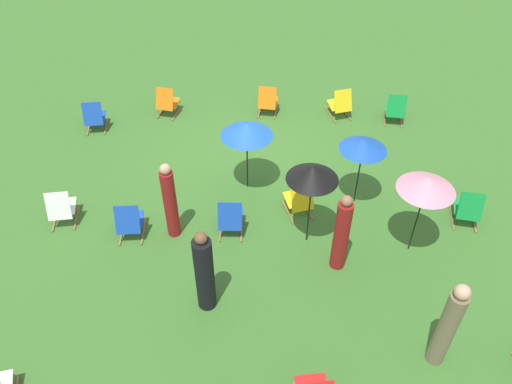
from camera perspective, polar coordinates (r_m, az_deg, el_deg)
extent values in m
plane|color=#386B28|center=(11.76, -0.28, 2.00)|extent=(40.00, 40.00, 0.00)
cube|color=olive|center=(14.00, 2.28, 9.15)|extent=(0.19, 0.75, 0.04)
cube|color=olive|center=(14.05, 0.48, 9.31)|extent=(0.19, 0.75, 0.04)
cube|color=orange|center=(13.98, 1.46, 10.32)|extent=(0.56, 0.52, 0.13)
cube|color=orange|center=(13.58, 1.29, 10.70)|extent=(0.52, 0.34, 0.57)
cylinder|color=olive|center=(14.18, 1.57, 10.48)|extent=(0.44, 0.12, 0.03)
cube|color=olive|center=(14.10, -9.03, 8.89)|extent=(0.24, 0.74, 0.04)
cube|color=olive|center=(14.25, -10.70, 9.06)|extent=(0.24, 0.74, 0.04)
cube|color=orange|center=(14.12, -9.84, 10.05)|extent=(0.58, 0.55, 0.13)
cube|color=orange|center=(13.75, -10.42, 10.41)|extent=(0.53, 0.37, 0.57)
cylinder|color=olive|center=(14.31, -9.52, 10.22)|extent=(0.43, 0.15, 0.03)
cube|color=olive|center=(11.55, 23.63, -2.98)|extent=(0.22, 0.75, 0.04)
cube|color=olive|center=(11.44, 21.52, -2.72)|extent=(0.22, 0.75, 0.04)
cube|color=#148C38|center=(11.41, 22.85, -1.60)|extent=(0.57, 0.54, 0.13)
cube|color=#148C38|center=(11.01, 23.38, -1.56)|extent=(0.53, 0.36, 0.57)
cylinder|color=olive|center=(11.60, 22.66, -1.20)|extent=(0.43, 0.13, 0.03)
cube|color=olive|center=(11.32, -19.82, -2.74)|extent=(0.10, 0.76, 0.04)
cube|color=olive|center=(11.43, -21.96, -2.90)|extent=(0.10, 0.76, 0.04)
cube|color=white|center=(11.28, -21.12, -1.55)|extent=(0.51, 0.47, 0.13)
cube|color=white|center=(10.89, -21.70, -1.52)|extent=(0.50, 0.29, 0.57)
cylinder|color=olive|center=(11.47, -20.89, -1.14)|extent=(0.44, 0.06, 0.03)
cube|color=olive|center=(13.96, -16.79, 7.18)|extent=(0.09, 0.76, 0.04)
cube|color=olive|center=(14.05, -18.56, 6.99)|extent=(0.09, 0.76, 0.04)
cube|color=#1947B7|center=(13.95, -17.84, 8.17)|extent=(0.51, 0.47, 0.13)
cube|color=#1947B7|center=(13.56, -18.23, 8.47)|extent=(0.50, 0.28, 0.57)
cylinder|color=olive|center=(14.16, -17.69, 8.37)|extent=(0.44, 0.06, 0.03)
cube|color=olive|center=(10.41, -1.63, -4.22)|extent=(0.09, 0.76, 0.04)
cube|color=olive|center=(10.44, -4.05, -4.17)|extent=(0.09, 0.76, 0.04)
cube|color=#1947B7|center=(10.32, -2.85, -2.81)|extent=(0.51, 0.47, 0.13)
cube|color=#1947B7|center=(9.91, -3.02, -2.85)|extent=(0.50, 0.28, 0.57)
cylinder|color=olive|center=(10.51, -2.77, -2.33)|extent=(0.44, 0.06, 0.03)
cylinder|color=olive|center=(8.23, 6.10, -20.52)|extent=(0.44, 0.06, 0.03)
cube|color=olive|center=(14.15, 10.20, 8.88)|extent=(0.20, 0.75, 0.04)
cube|color=olive|center=(13.99, 8.54, 8.67)|extent=(0.20, 0.75, 0.04)
cube|color=yellow|center=(14.01, 9.33, 9.86)|extent=(0.56, 0.53, 0.13)
cube|color=yellow|center=(13.64, 9.95, 10.22)|extent=(0.52, 0.35, 0.57)
cylinder|color=olive|center=(14.20, 8.99, 10.03)|extent=(0.44, 0.12, 0.03)
cube|color=olive|center=(10.61, -12.75, -4.41)|extent=(0.05, 0.76, 0.04)
cube|color=olive|center=(10.70, -15.08, -4.47)|extent=(0.05, 0.76, 0.04)
cube|color=#1947B7|center=(10.55, -14.07, -3.09)|extent=(0.49, 0.44, 0.13)
cube|color=#1947B7|center=(10.15, -14.53, -3.13)|extent=(0.48, 0.25, 0.57)
cylinder|color=olive|center=(10.74, -13.88, -2.62)|extent=(0.44, 0.03, 0.03)
cube|color=olive|center=(14.19, 16.26, 7.90)|extent=(0.19, 0.75, 0.04)
cube|color=olive|center=(14.13, 14.49, 8.12)|extent=(0.19, 0.75, 0.04)
cube|color=#148C38|center=(14.12, 15.54, 9.09)|extent=(0.56, 0.52, 0.13)
cube|color=#148C38|center=(13.72, 15.81, 9.42)|extent=(0.52, 0.34, 0.57)
cylinder|color=olive|center=(14.32, 15.45, 9.27)|extent=(0.44, 0.12, 0.03)
cube|color=olive|center=(10.92, 5.83, -1.84)|extent=(0.23, 0.74, 0.04)
cube|color=olive|center=(10.79, 3.66, -2.31)|extent=(0.23, 0.74, 0.04)
cube|color=yellow|center=(10.75, 4.63, -0.75)|extent=(0.57, 0.54, 0.13)
cube|color=yellow|center=(10.36, 5.30, -0.65)|extent=(0.53, 0.36, 0.57)
cylinder|color=olive|center=(10.93, 4.24, -0.35)|extent=(0.43, 0.14, 0.03)
cylinder|color=black|center=(9.88, 18.03, -2.61)|extent=(0.03, 0.03, 1.81)
cone|color=pink|center=(9.38, 19.02, 0.91)|extent=(1.06, 1.06, 0.28)
cylinder|color=black|center=(9.61, 6.15, -1.57)|extent=(0.03, 0.03, 1.88)
cone|color=black|center=(9.08, 6.51, 2.23)|extent=(0.98, 0.98, 0.31)
cylinder|color=black|center=(10.92, -1.02, 4.04)|extent=(0.03, 0.03, 1.68)
cone|color=#194CB2|center=(10.50, -1.07, 7.16)|extent=(1.11, 1.11, 0.30)
cylinder|color=black|center=(10.76, 11.69, 2.23)|extent=(0.03, 0.03, 1.62)
cone|color=#194CB2|center=(10.33, 12.22, 5.32)|extent=(0.98, 0.98, 0.24)
cylinder|color=#72664C|center=(8.43, 20.93, -14.47)|extent=(0.38, 0.38, 1.63)
sphere|color=tan|center=(7.73, 22.56, -10.54)|extent=(0.24, 0.24, 0.24)
cylinder|color=maroon|center=(9.94, -9.76, -1.42)|extent=(0.31, 0.31, 1.59)
sphere|color=tan|center=(9.37, -10.37, 2.59)|extent=(0.21, 0.21, 0.21)
cylinder|color=maroon|center=(9.32, 9.71, -5.01)|extent=(0.40, 0.40, 1.57)
sphere|color=#936647|center=(8.72, 10.35, -1.01)|extent=(0.20, 0.20, 0.20)
cylinder|color=black|center=(8.61, -5.90, -9.39)|extent=(0.47, 0.47, 1.61)
sphere|color=brown|center=(7.94, -6.34, -5.25)|extent=(0.21, 0.21, 0.21)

